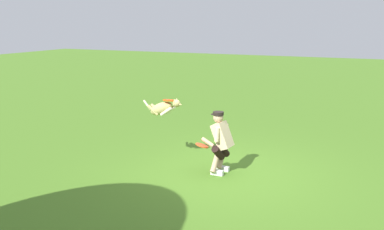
{
  "coord_description": "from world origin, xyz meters",
  "views": [
    {
      "loc": [
        -2.66,
        7.68,
        3.08
      ],
      "look_at": [
        0.84,
        -0.17,
        1.14
      ],
      "focal_mm": 38.92,
      "sensor_mm": 36.0,
      "label": 1
    }
  ],
  "objects_px": {
    "person": "(221,141)",
    "dog": "(163,108)",
    "frisbee_held": "(202,145)",
    "frisbee_flying": "(169,100)"
  },
  "relations": [
    {
      "from": "frisbee_flying",
      "to": "frisbee_held",
      "type": "bearing_deg",
      "value": 153.02
    },
    {
      "from": "person",
      "to": "dog",
      "type": "relative_size",
      "value": 1.31
    },
    {
      "from": "dog",
      "to": "person",
      "type": "bearing_deg",
      "value": -10.79
    },
    {
      "from": "person",
      "to": "frisbee_flying",
      "type": "bearing_deg",
      "value": -6.86
    },
    {
      "from": "person",
      "to": "frisbee_held",
      "type": "bearing_deg",
      "value": 38.35
    },
    {
      "from": "person",
      "to": "frisbee_flying",
      "type": "relative_size",
      "value": 4.72
    },
    {
      "from": "frisbee_flying",
      "to": "frisbee_held",
      "type": "height_order",
      "value": "frisbee_flying"
    },
    {
      "from": "person",
      "to": "frisbee_held",
      "type": "distance_m",
      "value": 0.4
    },
    {
      "from": "person",
      "to": "dog",
      "type": "distance_m",
      "value": 1.59
    },
    {
      "from": "dog",
      "to": "frisbee_held",
      "type": "height_order",
      "value": "dog"
    }
  ]
}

